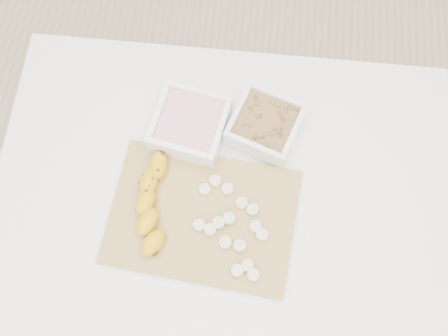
# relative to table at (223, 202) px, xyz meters

# --- Properties ---
(ground) EXTENTS (3.50, 3.50, 0.00)m
(ground) POSITION_rel_table_xyz_m (0.00, 0.00, -0.65)
(ground) COLOR #C6AD89
(ground) RESTS_ON ground
(table) EXTENTS (1.00, 0.70, 0.75)m
(table) POSITION_rel_table_xyz_m (0.00, 0.00, 0.00)
(table) COLOR white
(table) RESTS_ON ground
(bowl_yogurt) EXTENTS (0.18, 0.18, 0.07)m
(bowl_yogurt) POSITION_rel_table_xyz_m (-0.08, 0.13, 0.13)
(bowl_yogurt) COLOR white
(bowl_yogurt) RESTS_ON table
(bowl_granola) EXTENTS (0.18, 0.18, 0.07)m
(bowl_granola) POSITION_rel_table_xyz_m (0.08, 0.15, 0.13)
(bowl_granola) COLOR white
(bowl_granola) RESTS_ON table
(cutting_board) EXTENTS (0.41, 0.31, 0.01)m
(cutting_board) POSITION_rel_table_xyz_m (-0.04, -0.06, 0.10)
(cutting_board) COLOR #AD884A
(cutting_board) RESTS_ON table
(banana) EXTENTS (0.09, 0.22, 0.04)m
(banana) POSITION_rel_table_xyz_m (-0.14, -0.06, 0.13)
(banana) COLOR #DAA309
(banana) RESTS_ON cutting_board
(banana_slices) EXTENTS (0.16, 0.22, 0.02)m
(banana_slices) POSITION_rel_table_xyz_m (0.03, -0.08, 0.12)
(banana_slices) COLOR beige
(banana_slices) RESTS_ON cutting_board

